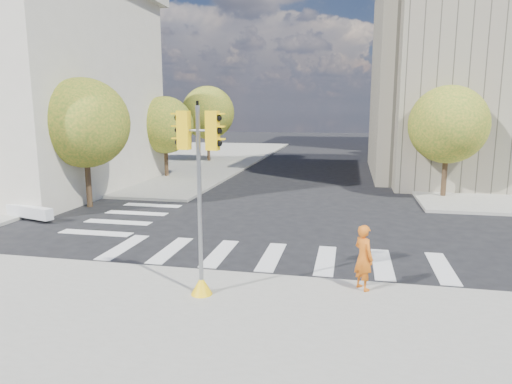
% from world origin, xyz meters
% --- Properties ---
extents(ground, '(160.00, 160.00, 0.00)m').
position_xyz_m(ground, '(0.00, 0.00, 0.00)').
color(ground, black).
rests_on(ground, ground).
extents(sidewalk_far_left, '(28.00, 40.00, 0.15)m').
position_xyz_m(sidewalk_far_left, '(-20.00, 26.00, 0.07)').
color(sidewalk_far_left, gray).
rests_on(sidewalk_far_left, ground).
extents(tree_lw_near, '(4.40, 4.40, 6.41)m').
position_xyz_m(tree_lw_near, '(-10.50, 4.00, 4.20)').
color(tree_lw_near, '#382616').
rests_on(tree_lw_near, ground).
extents(tree_lw_mid, '(4.00, 4.00, 5.77)m').
position_xyz_m(tree_lw_mid, '(-10.50, 14.00, 3.76)').
color(tree_lw_mid, '#382616').
rests_on(tree_lw_mid, ground).
extents(tree_lw_far, '(4.80, 4.80, 6.95)m').
position_xyz_m(tree_lw_far, '(-10.50, 24.00, 4.54)').
color(tree_lw_far, '#382616').
rests_on(tree_lw_far, ground).
extents(tree_re_near, '(4.20, 4.20, 6.16)m').
position_xyz_m(tree_re_near, '(7.50, 10.00, 4.05)').
color(tree_re_near, '#382616').
rests_on(tree_re_near, ground).
extents(tree_re_mid, '(4.60, 4.60, 6.66)m').
position_xyz_m(tree_re_mid, '(7.50, 22.00, 4.35)').
color(tree_re_mid, '#382616').
rests_on(tree_re_mid, ground).
extents(tree_re_far, '(4.00, 4.00, 5.88)m').
position_xyz_m(tree_re_far, '(7.50, 34.00, 3.87)').
color(tree_re_far, '#382616').
rests_on(tree_re_far, ground).
extents(lamp_near, '(0.35, 0.18, 8.11)m').
position_xyz_m(lamp_near, '(8.00, 14.00, 4.58)').
color(lamp_near, black).
rests_on(lamp_near, sidewalk_far_right).
extents(lamp_far, '(0.35, 0.18, 8.11)m').
position_xyz_m(lamp_far, '(8.00, 28.00, 4.58)').
color(lamp_far, black).
rests_on(lamp_far, sidewalk_far_right).
extents(traffic_signal, '(1.08, 0.56, 4.94)m').
position_xyz_m(traffic_signal, '(-1.29, -5.80, 2.26)').
color(traffic_signal, yellow).
rests_on(traffic_signal, sidewalk_near).
extents(photographer, '(0.73, 0.77, 1.77)m').
position_xyz_m(photographer, '(2.81, -4.60, 1.03)').
color(photographer, '#CF5E13').
rests_on(photographer, sidewalk_near).
extents(planter_wall, '(5.87, 2.07, 0.50)m').
position_xyz_m(planter_wall, '(-13.10, 1.29, 0.40)').
color(planter_wall, silver).
rests_on(planter_wall, sidewalk_left_near).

